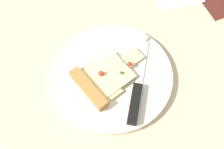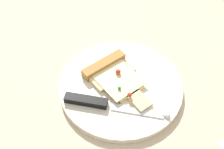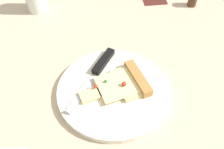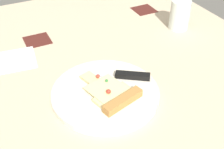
# 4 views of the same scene
# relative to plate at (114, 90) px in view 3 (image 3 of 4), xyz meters

# --- Properties ---
(ground_plane) EXTENTS (1.29, 1.29, 0.03)m
(ground_plane) POSITION_rel_plate_xyz_m (0.02, -0.09, -0.02)
(ground_plane) COLOR #C6B293
(ground_plane) RESTS_ON ground
(plate) EXTENTS (0.30, 0.30, 0.02)m
(plate) POSITION_rel_plate_xyz_m (0.00, 0.00, 0.00)
(plate) COLOR silver
(plate) RESTS_ON ground_plane
(pizza_slice) EXTENTS (0.14, 0.19, 0.03)m
(pizza_slice) POSITION_rel_plate_xyz_m (-0.01, 0.03, 0.02)
(pizza_slice) COLOR beige
(pizza_slice) RESTS_ON plate
(knife) EXTENTS (0.21, 0.15, 0.02)m
(knife) POSITION_rel_plate_xyz_m (-0.06, -0.04, 0.01)
(knife) COLOR silver
(knife) RESTS_ON plate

